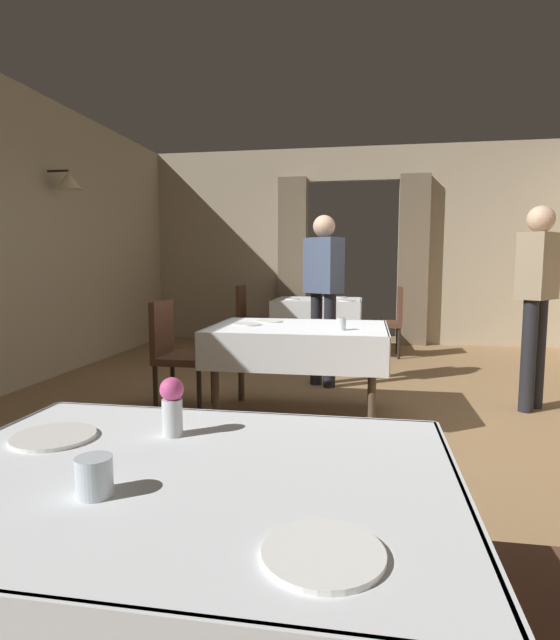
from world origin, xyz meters
name	(u,v)px	position (x,y,z in m)	size (l,w,h in m)	color
ground	(333,425)	(0.00, 0.00, 0.00)	(10.08, 10.08, 0.00)	olive
wall_back	(352,245)	(0.00, 4.18, 1.52)	(6.40, 0.27, 3.00)	tan
dining_table_near	(184,507)	(-0.20, -2.70, 0.65)	(1.34, 1.00, 0.75)	#4C3D2D
dining_table_mid	(299,337)	(-0.29, 0.16, 0.66)	(1.40, 1.03, 0.75)	#4C3D2D
dining_table_far	(318,306)	(-0.43, 3.14, 0.65)	(1.20, 0.99, 0.75)	#4C3D2D
chair_mid_left	(175,349)	(-1.37, 0.24, 0.52)	(0.44, 0.44, 0.93)	black
chair_far_right	(390,318)	(0.56, 3.03, 0.52)	(0.45, 0.44, 0.93)	black
chair_far_left	(249,315)	(-1.41, 3.15, 0.52)	(0.44, 0.44, 0.93)	black
flower_vase_near	(172,404)	(-0.32, -2.47, 0.84)	(0.07, 0.07, 0.17)	silver
glass_near_b	(94,476)	(-0.34, -2.86, 0.79)	(0.08, 0.08, 0.09)	silver
plate_near_c	(323,553)	(0.17, -3.01, 0.76)	(0.22, 0.22, 0.01)	white
plate_near_d	(54,437)	(-0.64, -2.55, 0.76)	(0.23, 0.23, 0.01)	white
plate_mid_a	(269,321)	(-0.58, 0.38, 0.76)	(0.23, 0.23, 0.01)	white
plate_mid_b	(247,324)	(-0.71, 0.14, 0.76)	(0.23, 0.23, 0.01)	white
glass_mid_c	(341,324)	(0.06, -0.05, 0.80)	(0.07, 0.07, 0.09)	silver
plate_far_a	(347,301)	(-0.01, 2.85, 0.76)	(0.22, 0.22, 0.01)	white
glass_far_b	(320,295)	(-0.39, 3.04, 0.81)	(0.08, 0.08, 0.11)	silver
plate_far_c	(339,297)	(-0.15, 3.48, 0.76)	(0.22, 0.22, 0.01)	white
plate_far_d	(292,299)	(-0.77, 3.02, 0.76)	(0.19, 0.19, 0.01)	white
person_waiter_by_doorway	(323,286)	(-0.19, 1.24, 1.02)	(0.42, 0.39, 1.72)	black
person_diner_standing_aside	(537,290)	(1.64, 0.69, 1.02)	(0.40, 0.42, 1.72)	black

